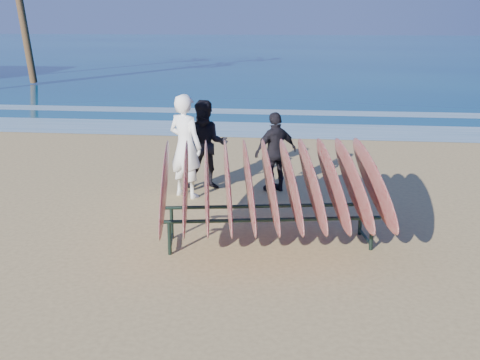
{
  "coord_description": "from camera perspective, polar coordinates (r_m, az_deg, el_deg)",
  "views": [
    {
      "loc": [
        1.03,
        -7.9,
        3.36
      ],
      "look_at": [
        0.0,
        0.8,
        0.95
      ],
      "focal_mm": 45.0,
      "sensor_mm": 36.0,
      "label": 1
    }
  ],
  "objects": [
    {
      "name": "ground",
      "position": [
        8.64,
        -0.63,
        -7.49
      ],
      "size": [
        120.0,
        120.0,
        0.0
      ],
      "primitive_type": "plane",
      "color": "tan",
      "rests_on": "ground"
    },
    {
      "name": "ocean",
      "position": [
        63.0,
        5.97,
        12.23
      ],
      "size": [
        160.0,
        160.0,
        0.0
      ],
      "primitive_type": "plane",
      "color": "navy",
      "rests_on": "ground"
    },
    {
      "name": "foam_near",
      "position": [
        18.24,
        3.43,
        4.75
      ],
      "size": [
        160.0,
        160.0,
        0.0
      ],
      "primitive_type": "plane",
      "color": "white",
      "rests_on": "ground"
    },
    {
      "name": "foam_far",
      "position": [
        21.68,
        3.99,
        6.44
      ],
      "size": [
        160.0,
        160.0,
        0.0
      ],
      "primitive_type": "plane",
      "color": "white",
      "rests_on": "ground"
    },
    {
      "name": "surfboard_rack",
      "position": [
        8.89,
        2.83,
        -0.34
      ],
      "size": [
        3.61,
        3.27,
        1.58
      ],
      "rotation": [
        0.0,
        0.0,
        0.18
      ],
      "color": "black",
      "rests_on": "ground"
    },
    {
      "name": "person_white",
      "position": [
        11.35,
        -5.2,
        3.22
      ],
      "size": [
        0.85,
        0.75,
        1.96
      ],
      "primitive_type": "imported",
      "rotation": [
        0.0,
        0.0,
        2.65
      ],
      "color": "white",
      "rests_on": "ground"
    },
    {
      "name": "person_dark_a",
      "position": [
        11.86,
        -3.23,
        3.32
      ],
      "size": [
        0.97,
        0.82,
        1.77
      ],
      "primitive_type": "imported",
      "rotation": [
        0.0,
        0.0,
        0.18
      ],
      "color": "black",
      "rests_on": "ground"
    },
    {
      "name": "person_dark_b",
      "position": [
        11.72,
        3.41,
        2.65
      ],
      "size": [
        0.97,
        0.85,
        1.57
      ],
      "primitive_type": "imported",
      "rotation": [
        0.0,
        0.0,
        3.76
      ],
      "color": "black",
      "rests_on": "ground"
    }
  ]
}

